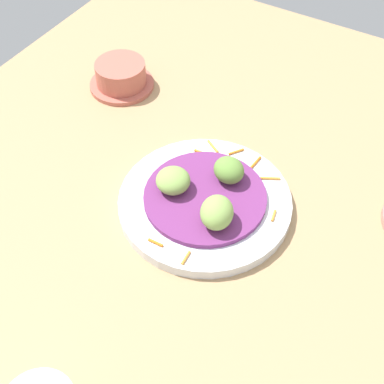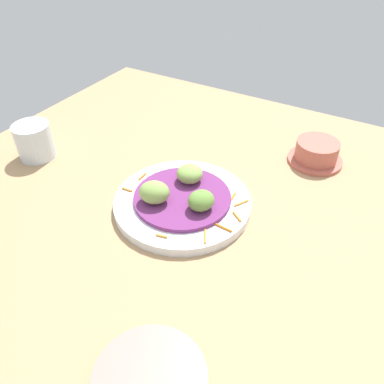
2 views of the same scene
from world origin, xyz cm
name	(u,v)px [view 1 (image 1 of 2)]	position (x,y,z in cm)	size (l,w,h in cm)	color
table_surface	(233,211)	(0.00, 0.00, 1.00)	(110.00, 110.00, 2.00)	tan
main_plate	(205,203)	(3.83, 2.10, 2.88)	(25.74, 25.74, 1.76)	silver
cabbage_bed	(205,197)	(3.83, 2.10, 4.17)	(18.20, 18.20, 0.82)	#702D6B
carrot_garnish	(227,181)	(2.58, -2.46, 3.96)	(17.01, 23.91, 0.40)	orange
guac_scoop_left	(173,180)	(8.57, 3.29, 6.24)	(5.11, 5.07, 3.30)	#84A851
guac_scoop_center	(214,211)	(0.42, 5.61, 6.64)	(4.64, 5.55, 4.11)	#84A851
guac_scoop_right	(229,170)	(2.49, -2.60, 6.37)	(4.86, 4.37, 3.56)	olive
terracotta_bowl	(121,76)	(31.33, -15.26, 4.27)	(11.77, 11.77, 4.95)	#B75B4C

